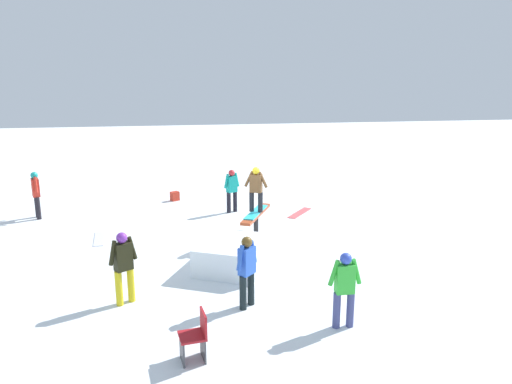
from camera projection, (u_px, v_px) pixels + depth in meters
name	position (u px, v px, depth m)	size (l,w,h in m)	color
ground_plane	(256.00, 241.00, 14.32)	(60.00, 60.00, 0.00)	white
rail_feature	(256.00, 218.00, 14.14)	(1.98, 1.13, 0.87)	black
snow_kicker_ramp	(233.00, 255.00, 12.35)	(1.80, 1.50, 0.69)	white
main_rider_on_rail	(256.00, 191.00, 13.95)	(1.49, 0.89, 1.31)	#27BBD1
bystander_teal	(232.00, 188.00, 17.03)	(0.36, 0.58, 1.49)	black
bystander_black	(123.00, 264.00, 10.37)	(0.43, 0.59, 1.58)	gold
bystander_red	(36.00, 192.00, 16.33)	(0.65, 0.33, 1.56)	black
bystander_green	(345.00, 286.00, 9.41)	(0.22, 0.66, 1.51)	#3F447A
bystander_blue	(247.00, 268.00, 10.22)	(0.53, 0.52, 1.54)	black
loose_snowboard_coral	(300.00, 213.00, 17.08)	(1.41, 0.28, 0.02)	#F55A5D
loose_snowboard_white	(99.00, 239.00, 14.51)	(1.27, 0.28, 0.02)	white
folding_chair	(195.00, 338.00, 8.43)	(0.50, 0.50, 0.88)	#3F3F44
backpack_on_snow	(175.00, 196.00, 18.67)	(0.30, 0.22, 0.34)	red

